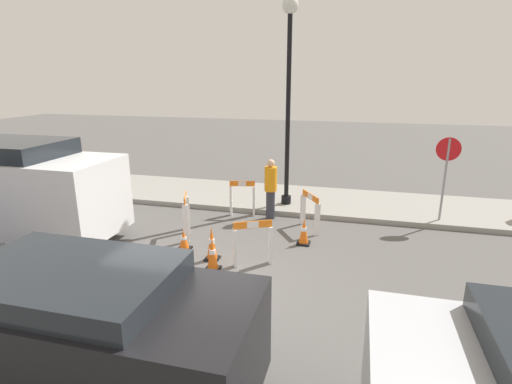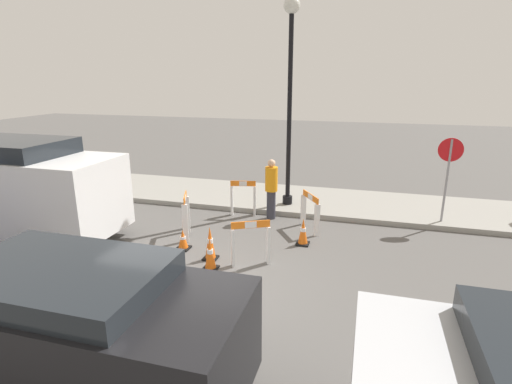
{
  "view_description": "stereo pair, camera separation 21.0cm",
  "coord_description": "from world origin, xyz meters",
  "px_view_note": "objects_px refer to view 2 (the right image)",
  "views": [
    {
      "loc": [
        2.52,
        -6.03,
        3.81
      ],
      "look_at": [
        0.08,
        3.35,
        1.0
      ],
      "focal_mm": 28.0,
      "sensor_mm": 36.0,
      "label": 1
    },
    {
      "loc": [
        2.72,
        -5.98,
        3.81
      ],
      "look_at": [
        0.08,
        3.35,
        1.0
      ],
      "focal_mm": 28.0,
      "sensor_mm": 36.0,
      "label": 2
    }
  ],
  "objects_px": {
    "streetlamp_post": "(290,78)",
    "stop_sign": "(449,166)",
    "person_worker": "(271,187)",
    "work_van": "(10,185)",
    "parked_car_1": "(67,325)"
  },
  "relations": [
    {
      "from": "streetlamp_post",
      "to": "stop_sign",
      "type": "bearing_deg",
      "value": -5.07
    },
    {
      "from": "streetlamp_post",
      "to": "person_worker",
      "type": "xyz_separation_m",
      "value": [
        -0.26,
        -1.01,
        -2.87
      ]
    },
    {
      "from": "person_worker",
      "to": "work_van",
      "type": "height_order",
      "value": "work_van"
    },
    {
      "from": "stop_sign",
      "to": "person_worker",
      "type": "height_order",
      "value": "stop_sign"
    },
    {
      "from": "stop_sign",
      "to": "parked_car_1",
      "type": "height_order",
      "value": "stop_sign"
    },
    {
      "from": "streetlamp_post",
      "to": "work_van",
      "type": "distance_m",
      "value": 7.61
    },
    {
      "from": "streetlamp_post",
      "to": "person_worker",
      "type": "bearing_deg",
      "value": -104.31
    },
    {
      "from": "parked_car_1",
      "to": "work_van",
      "type": "relative_size",
      "value": 0.79
    },
    {
      "from": "parked_car_1",
      "to": "work_van",
      "type": "bearing_deg",
      "value": 141.38
    },
    {
      "from": "stop_sign",
      "to": "streetlamp_post",
      "type": "bearing_deg",
      "value": -3.34
    },
    {
      "from": "person_worker",
      "to": "parked_car_1",
      "type": "distance_m",
      "value": 6.96
    },
    {
      "from": "person_worker",
      "to": "work_van",
      "type": "distance_m",
      "value": 6.48
    },
    {
      "from": "streetlamp_post",
      "to": "work_van",
      "type": "height_order",
      "value": "streetlamp_post"
    },
    {
      "from": "streetlamp_post",
      "to": "work_van",
      "type": "bearing_deg",
      "value": -146.68
    },
    {
      "from": "streetlamp_post",
      "to": "parked_car_1",
      "type": "xyz_separation_m",
      "value": [
        -1.06,
        -7.92,
        -2.77
      ]
    }
  ]
}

